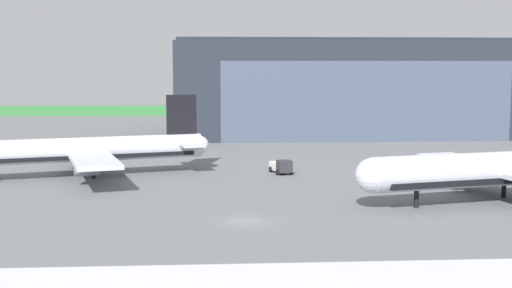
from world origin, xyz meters
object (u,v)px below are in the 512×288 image
(maintenance_hangar, at_px, (351,88))
(airliner_far_left, at_px, (82,151))
(airliner_near_left, at_px, (506,170))
(fuel_bowser, at_px, (281,166))

(maintenance_hangar, height_order, airliner_far_left, maintenance_hangar)
(maintenance_hangar, xyz_separation_m, airliner_near_left, (1.61, -79.97, -6.98))
(airliner_far_left, bearing_deg, airliner_near_left, -21.90)
(airliner_far_left, height_order, airliner_near_left, airliner_near_left)
(airliner_far_left, relative_size, airliner_near_left, 0.98)
(airliner_far_left, xyz_separation_m, airliner_near_left, (52.51, -21.11, -0.08))
(maintenance_hangar, bearing_deg, airliner_far_left, -130.85)
(airliner_far_left, distance_m, airliner_near_left, 56.60)
(airliner_far_left, relative_size, fuel_bowser, 6.93)
(fuel_bowser, bearing_deg, airliner_near_left, -43.33)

